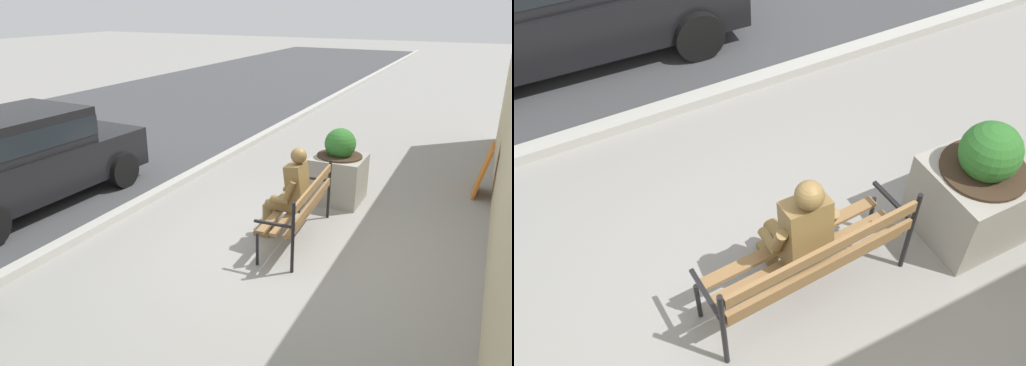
{
  "view_description": "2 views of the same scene",
  "coord_description": "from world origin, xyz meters",
  "views": [
    {
      "loc": [
        -5.45,
        -2.06,
        3.17
      ],
      "look_at": [
        0.28,
        0.76,
        0.75
      ],
      "focal_mm": 33.46,
      "sensor_mm": 36.0,
      "label": 1
    },
    {
      "loc": [
        -1.21,
        -2.1,
        4.24
      ],
      "look_at": [
        0.28,
        0.76,
        0.75
      ],
      "focal_mm": 39.89,
      "sensor_mm": 36.0,
      "label": 2
    }
  ],
  "objects": [
    {
      "name": "park_bench",
      "position": [
        0.29,
        0.05,
        0.54
      ],
      "size": [
        1.83,
        0.64,
        0.95
      ],
      "color": "olive",
      "rests_on": "ground"
    },
    {
      "name": "concrete_planter",
      "position": [
        1.94,
        0.03,
        0.52
      ],
      "size": [
        0.83,
        0.83,
        1.26
      ],
      "color": "gray",
      "rests_on": "ground"
    },
    {
      "name": "curb_stone",
      "position": [
        0.0,
        2.9,
        0.06
      ],
      "size": [
        60.0,
        0.2,
        0.12
      ],
      "primitive_type": "cube",
      "color": "#B2AFA8",
      "rests_on": "ground"
    },
    {
      "name": "ground_plane",
      "position": [
        0.0,
        0.0,
        0.0
      ],
      "size": [
        80.0,
        80.0,
        0.0
      ],
      "primitive_type": "plane",
      "color": "gray"
    },
    {
      "name": "bronze_statue_seated",
      "position": [
        0.27,
        0.27,
        0.67
      ],
      "size": [
        0.63,
        0.76,
        1.37
      ],
      "color": "olive",
      "rests_on": "ground"
    }
  ]
}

